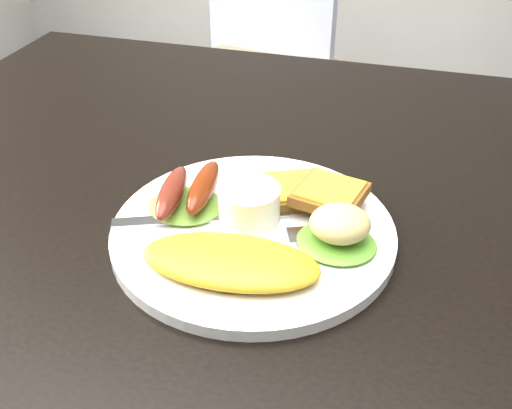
# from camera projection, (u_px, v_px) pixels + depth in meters

# --- Properties ---
(dining_table) EXTENTS (1.20, 0.80, 0.04)m
(dining_table) POSITION_uv_depth(u_px,v_px,m) (333.00, 209.00, 0.67)
(dining_table) COLOR black
(dining_table) RESTS_ON ground
(dining_chair) EXTENTS (0.46, 0.46, 0.05)m
(dining_chair) POSITION_uv_depth(u_px,v_px,m) (254.00, 80.00, 1.68)
(dining_chair) COLOR tan
(dining_chair) RESTS_ON ground
(plate) EXTENTS (0.28, 0.28, 0.01)m
(plate) POSITION_uv_depth(u_px,v_px,m) (253.00, 232.00, 0.59)
(plate) COLOR white
(plate) RESTS_ON dining_table
(lettuce_left) EXTENTS (0.08, 0.07, 0.01)m
(lettuce_left) POSITION_uv_depth(u_px,v_px,m) (186.00, 206.00, 0.61)
(lettuce_left) COLOR #54902E
(lettuce_left) RESTS_ON plate
(lettuce_right) EXTENTS (0.09, 0.08, 0.01)m
(lettuce_right) POSITION_uv_depth(u_px,v_px,m) (336.00, 242.00, 0.56)
(lettuce_right) COLOR #479C1A
(lettuce_right) RESTS_ON plate
(omelette) EXTENTS (0.17, 0.09, 0.02)m
(omelette) POSITION_uv_depth(u_px,v_px,m) (230.00, 261.00, 0.53)
(omelette) COLOR gold
(omelette) RESTS_ON plate
(sausage_a) EXTENTS (0.04, 0.10, 0.02)m
(sausage_a) POSITION_uv_depth(u_px,v_px,m) (172.00, 192.00, 0.60)
(sausage_a) COLOR maroon
(sausage_a) RESTS_ON lettuce_left
(sausage_b) EXTENTS (0.03, 0.10, 0.02)m
(sausage_b) POSITION_uv_depth(u_px,v_px,m) (203.00, 187.00, 0.61)
(sausage_b) COLOR #6B2405
(sausage_b) RESTS_ON lettuce_left
(ramekin) EXTENTS (0.08, 0.08, 0.04)m
(ramekin) POSITION_uv_depth(u_px,v_px,m) (249.00, 204.00, 0.59)
(ramekin) COLOR white
(ramekin) RESTS_ON plate
(toast_a) EXTENTS (0.09, 0.09, 0.01)m
(toast_a) POSITION_uv_depth(u_px,v_px,m) (297.00, 191.00, 0.63)
(toast_a) COLOR #935726
(toast_a) RESTS_ON plate
(toast_b) EXTENTS (0.08, 0.08, 0.01)m
(toast_b) POSITION_uv_depth(u_px,v_px,m) (330.00, 194.00, 0.60)
(toast_b) COLOR olive
(toast_b) RESTS_ON toast_a
(potato_salad) EXTENTS (0.07, 0.07, 0.03)m
(potato_salad) POSITION_uv_depth(u_px,v_px,m) (340.00, 224.00, 0.55)
(potato_salad) COLOR beige
(potato_salad) RESTS_ON lettuce_right
(fork) EXTENTS (0.17, 0.08, 0.00)m
(fork) POSITION_uv_depth(u_px,v_px,m) (202.00, 219.00, 0.59)
(fork) COLOR #ADAFB7
(fork) RESTS_ON plate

